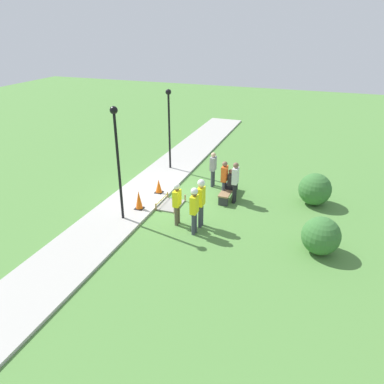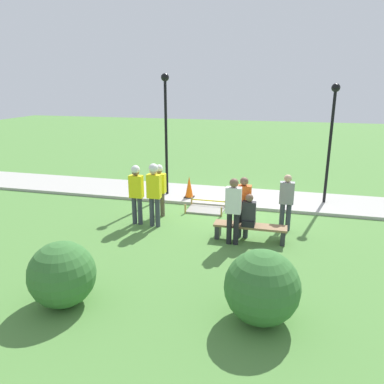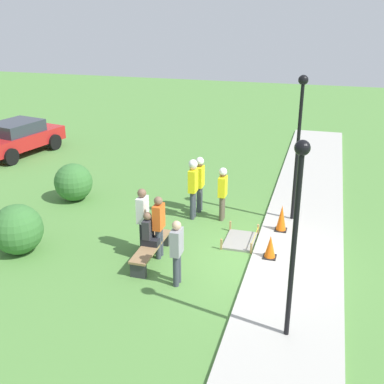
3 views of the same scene
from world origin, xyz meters
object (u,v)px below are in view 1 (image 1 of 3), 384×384
bystander_in_gray_shirt (235,180)px  lamppost_near (117,149)px  park_bench (229,190)px  worker_supervisor (177,201)px  lamppost_far (169,118)px  worker_trainee (194,207)px  person_seated_on_bench (230,181)px  bystander_in_white_shirt (213,167)px  traffic_cone_far_patch (139,200)px  bystander_in_orange_shirt (224,178)px  traffic_cone_near_patch (159,186)px  worker_assistant (201,198)px

bystander_in_gray_shirt → lamppost_near: lamppost_near is taller
park_bench → worker_supervisor: 3.30m
lamppost_far → worker_trainee: bearing=30.6°
person_seated_on_bench → bystander_in_white_shirt: (-0.95, -1.05, 0.14)m
worker_supervisor → lamppost_far: (-5.19, -2.49, 1.72)m
traffic_cone_far_patch → worker_supervisor: worker_supervisor is taller
bystander_in_white_shirt → lamppost_far: size_ratio=0.41×
bystander_in_orange_shirt → bystander_in_gray_shirt: 0.56m
bystander_in_orange_shirt → lamppost_far: lamppost_far is taller
lamppost_far → traffic_cone_far_patch: bearing=7.6°
park_bench → person_seated_on_bench: person_seated_on_bench is taller
person_seated_on_bench → bystander_in_white_shirt: bystander_in_white_shirt is taller
bystander_in_orange_shirt → bystander_in_white_shirt: bystander_in_orange_shirt is taller
traffic_cone_near_patch → bystander_in_orange_shirt: bearing=101.9°
worker_supervisor → bystander_in_orange_shirt: 2.96m
park_bench → lamppost_near: 5.41m
traffic_cone_near_patch → worker_supervisor: bearing=39.0°
traffic_cone_far_patch → traffic_cone_near_patch: bearing=176.6°
person_seated_on_bench → worker_assistant: (2.79, -0.38, 0.37)m
person_seated_on_bench → lamppost_near: lamppost_near is taller
worker_supervisor → bystander_in_gray_shirt: bearing=148.4°
bystander_in_orange_shirt → lamppost_near: bearing=-44.6°
person_seated_on_bench → traffic_cone_near_patch: bearing=-75.7°
park_bench → worker_trainee: 3.52m
worker_supervisor → worker_trainee: 0.94m
traffic_cone_far_patch → worker_assistant: bearing=83.2°
park_bench → lamppost_near: (3.43, -3.31, 2.57)m
traffic_cone_far_patch → bystander_in_gray_shirt: size_ratio=0.43×
bystander_in_orange_shirt → bystander_in_white_shirt: bearing=-143.1°
traffic_cone_near_patch → traffic_cone_far_patch: bearing=-3.4°
traffic_cone_near_patch → worker_assistant: (2.02, 2.65, 0.75)m
bystander_in_white_shirt → lamppost_near: 5.28m
worker_assistant → worker_trainee: 0.58m
worker_trainee → lamppost_far: 6.72m
traffic_cone_far_patch → person_seated_on_bench: bearing=128.3°
park_bench → lamppost_near: bearing=-44.0°
worker_trainee → park_bench: bearing=173.6°
worker_trainee → worker_assistant: bearing=174.7°
worker_supervisor → worker_assistant: (-0.15, 0.89, 0.17)m
worker_supervisor → bystander_in_gray_shirt: (-2.57, 1.58, 0.03)m
traffic_cone_near_patch → bystander_in_white_shirt: (-1.72, 1.97, 0.53)m
traffic_cone_near_patch → bystander_in_orange_shirt: 2.93m
bystander_in_orange_shirt → bystander_in_white_shirt: (-1.13, -0.85, -0.04)m
traffic_cone_far_patch → person_seated_on_bench: person_seated_on_bench is taller
park_bench → bystander_in_orange_shirt: size_ratio=1.14×
worker_supervisor → worker_assistant: 0.92m
lamppost_near → worker_trainee: bearing=90.2°
worker_supervisor → bystander_in_white_shirt: worker_supervisor is taller
bystander_in_gray_shirt → lamppost_far: (-2.62, -4.06, 1.68)m
lamppost_near → traffic_cone_near_patch: bearing=172.6°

